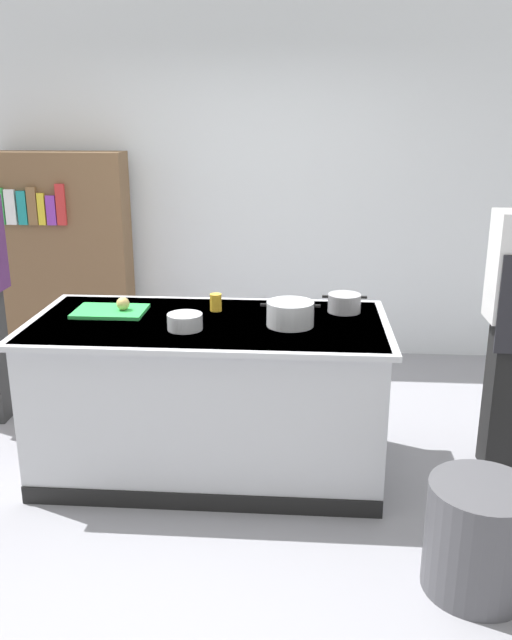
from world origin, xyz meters
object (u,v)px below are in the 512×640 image
(onion, at_px, (123,304))
(mixing_bowl, at_px, (185,322))
(sauce_pan, at_px, (344,303))
(juice_cup, at_px, (216,302))
(bookshelf, at_px, (63,257))
(stock_pot, at_px, (290,314))
(trash_bin, at_px, (479,537))

(onion, relative_size, mixing_bowl, 0.40)
(sauce_pan, distance_m, mixing_bowl, 0.94)
(mixing_bowl, distance_m, juice_cup, 0.37)
(juice_cup, bearing_deg, mixing_bowl, -108.34)
(onion, relative_size, bookshelf, 0.04)
(onion, bearing_deg, mixing_bowl, -33.31)
(stock_pot, relative_size, trash_bin, 0.64)
(stock_pot, distance_m, trash_bin, 1.43)
(mixing_bowl, bearing_deg, bookshelf, 124.91)
(mixing_bowl, distance_m, bookshelf, 2.38)
(stock_pot, height_order, juice_cup, stock_pot)
(onion, bearing_deg, sauce_pan, 5.64)
(stock_pot, relative_size, juice_cup, 3.20)
(trash_bin, bearing_deg, stock_pot, 133.08)
(juice_cup, xyz_separation_m, bookshelf, (-1.48, 1.59, -0.10))
(juice_cup, distance_m, bookshelf, 2.18)
(juice_cup, relative_size, trash_bin, 0.20)
(mixing_bowl, distance_m, trash_bin, 1.75)
(trash_bin, relative_size, bookshelf, 0.30)
(onion, height_order, mixing_bowl, onion)
(stock_pot, xyz_separation_m, bookshelf, (-1.91, 1.84, -0.11))
(stock_pot, bearing_deg, bookshelf, 136.06)
(trash_bin, xyz_separation_m, bookshelf, (-2.75, 2.74, 0.60))
(stock_pot, xyz_separation_m, trash_bin, (0.84, -0.90, -0.72))
(juice_cup, bearing_deg, onion, -170.19)
(stock_pot, bearing_deg, mixing_bowl, -169.02)
(onion, distance_m, bookshelf, 1.94)
(stock_pot, height_order, sauce_pan, stock_pot)
(juice_cup, xyz_separation_m, trash_bin, (1.28, -1.15, -0.70))
(sauce_pan, xyz_separation_m, trash_bin, (0.54, -1.18, -0.70))
(onion, relative_size, trash_bin, 0.15)
(onion, xyz_separation_m, mixing_bowl, (0.40, -0.26, -0.02))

